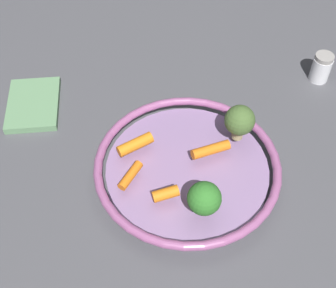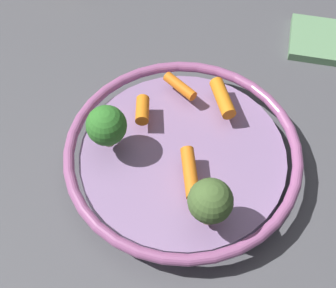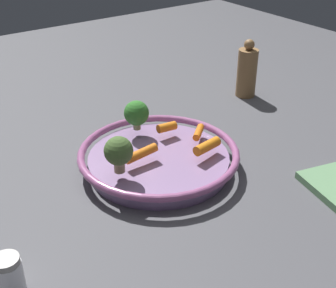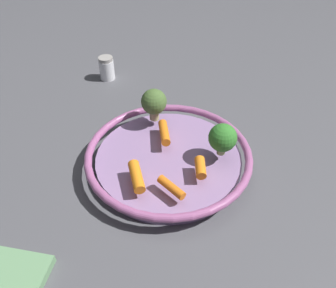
# 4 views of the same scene
# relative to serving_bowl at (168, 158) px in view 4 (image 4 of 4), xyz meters

# --- Properties ---
(ground_plane) EXTENTS (2.16, 2.16, 0.00)m
(ground_plane) POSITION_rel_serving_bowl_xyz_m (0.00, 0.00, -0.02)
(ground_plane) COLOR #4C4C51
(serving_bowl) EXTENTS (0.32, 0.32, 0.04)m
(serving_bowl) POSITION_rel_serving_bowl_xyz_m (0.00, 0.00, 0.00)
(serving_bowl) COLOR #8E709E
(serving_bowl) RESTS_ON ground_plane
(baby_carrot_back) EXTENTS (0.02, 0.04, 0.02)m
(baby_carrot_back) POSITION_rel_serving_bowl_xyz_m (-0.05, 0.06, 0.03)
(baby_carrot_back) COLOR orange
(baby_carrot_back) RESTS_ON serving_bowl
(baby_carrot_right) EXTENTS (0.03, 0.07, 0.02)m
(baby_carrot_right) POSITION_rel_serving_bowl_xyz_m (0.06, 0.07, 0.03)
(baby_carrot_right) COLOR orange
(baby_carrot_right) RESTS_ON serving_bowl
(baby_carrot_center) EXTENTS (0.02, 0.07, 0.02)m
(baby_carrot_center) POSITION_rel_serving_bowl_xyz_m (0.01, -0.04, 0.03)
(baby_carrot_center) COLOR orange
(baby_carrot_center) RESTS_ON serving_bowl
(baby_carrot_near_rim) EXTENTS (0.05, 0.05, 0.02)m
(baby_carrot_near_rim) POSITION_rel_serving_bowl_xyz_m (-0.00, 0.10, 0.03)
(baby_carrot_near_rim) COLOR orange
(baby_carrot_near_rim) RESTS_ON serving_bowl
(broccoli_floret_small) EXTENTS (0.05, 0.05, 0.06)m
(broccoli_floret_small) POSITION_rel_serving_bowl_xyz_m (-0.10, 0.01, 0.06)
(broccoli_floret_small) COLOR #96AA66
(broccoli_floret_small) RESTS_ON serving_bowl
(broccoli_floret_edge) EXTENTS (0.05, 0.05, 0.07)m
(broccoli_floret_edge) POSITION_rel_serving_bowl_xyz_m (0.02, -0.10, 0.06)
(broccoli_floret_edge) COLOR tan
(broccoli_floret_edge) RESTS_ON serving_bowl
(salt_shaker) EXTENTS (0.04, 0.04, 0.06)m
(salt_shaker) POSITION_rel_serving_bowl_xyz_m (0.15, -0.34, 0.01)
(salt_shaker) COLOR white
(salt_shaker) RESTS_ON ground_plane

